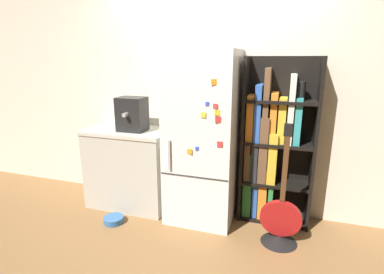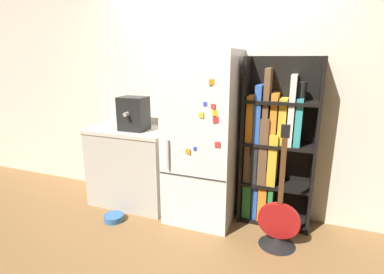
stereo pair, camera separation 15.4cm
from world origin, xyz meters
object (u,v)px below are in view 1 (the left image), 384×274
at_px(bookshelf, 270,147).
at_px(pet_bowl, 114,219).
at_px(refrigerator, 203,138).
at_px(espresso_machine, 132,114).
at_px(guitar, 280,226).

bearing_deg(bookshelf, pet_bowl, -158.03).
distance_m(refrigerator, espresso_machine, 0.82).
distance_m(refrigerator, guitar, 1.12).
xyz_separation_m(guitar, pet_bowl, (-1.68, -0.17, -0.13)).
xyz_separation_m(refrigerator, pet_bowl, (-0.85, -0.43, -0.85)).
distance_m(refrigerator, pet_bowl, 1.27).
bearing_deg(guitar, pet_bowl, -174.08).
bearing_deg(espresso_machine, bookshelf, 7.94).
bearing_deg(guitar, espresso_machine, 171.77).
bearing_deg(refrigerator, guitar, -17.29).
bearing_deg(pet_bowl, guitar, 5.92).
bearing_deg(espresso_machine, refrigerator, 1.71).
relative_size(guitar, pet_bowl, 5.59).
distance_m(espresso_machine, pet_bowl, 1.14).
xyz_separation_m(bookshelf, guitar, (0.16, -0.44, -0.63)).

